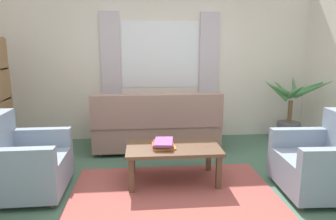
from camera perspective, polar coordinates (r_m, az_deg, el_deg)
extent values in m
plane|color=#476B56|center=(3.39, 1.12, -16.11)|extent=(6.24, 6.24, 0.00)
cube|color=silver|center=(5.24, -1.49, 8.80)|extent=(5.32, 0.12, 2.60)
cube|color=white|center=(5.18, -1.45, 10.42)|extent=(1.30, 0.01, 1.10)
cube|color=silver|center=(5.16, -10.82, 10.21)|extent=(0.32, 0.06, 1.40)
cube|color=silver|center=(5.27, 7.77, 10.35)|extent=(0.32, 0.06, 1.40)
cube|color=#9E4C47|center=(3.38, 1.12, -16.02)|extent=(2.24, 1.61, 0.01)
cube|color=gray|center=(4.77, -2.21, -4.36)|extent=(1.90, 0.80, 0.38)
cube|color=gray|center=(4.35, -2.05, -0.12)|extent=(1.90, 0.20, 0.48)
cube|color=gray|center=(4.81, 8.16, -0.52)|extent=(0.16, 0.80, 0.24)
cube|color=gray|center=(4.73, -12.83, -0.92)|extent=(0.16, 0.80, 0.24)
cylinder|color=brown|center=(5.23, 7.03, -5.49)|extent=(0.06, 0.06, 0.06)
cylinder|color=brown|center=(5.15, -11.89, -5.91)|extent=(0.06, 0.06, 0.06)
cylinder|color=brown|center=(4.67, 8.56, -7.69)|extent=(0.06, 0.06, 0.06)
cylinder|color=brown|center=(4.59, -12.76, -8.22)|extent=(0.06, 0.06, 0.06)
cube|color=gray|center=(3.69, -24.96, -10.73)|extent=(0.81, 0.85, 0.36)
cube|color=gray|center=(3.27, -27.42, -8.40)|extent=(0.80, 0.13, 0.22)
cube|color=gray|center=(3.92, -23.67, -4.81)|extent=(0.80, 0.13, 0.22)
cylinder|color=brown|center=(3.39, -21.19, -16.38)|extent=(0.05, 0.05, 0.06)
cylinder|color=brown|center=(3.98, -18.65, -11.80)|extent=(0.05, 0.05, 0.06)
cylinder|color=brown|center=(4.17, -27.44, -11.46)|extent=(0.05, 0.05, 0.06)
cube|color=gray|center=(3.74, 26.44, -10.54)|extent=(0.83, 0.87, 0.36)
cube|color=gray|center=(3.95, 24.33, -4.73)|extent=(0.80, 0.15, 0.22)
cylinder|color=brown|center=(3.97, 19.61, -11.96)|extent=(0.05, 0.05, 0.06)
cylinder|color=brown|center=(3.42, 24.04, -16.40)|extent=(0.05, 0.05, 0.06)
cylinder|color=brown|center=(4.25, 27.78, -11.08)|extent=(0.05, 0.05, 0.06)
cube|color=brown|center=(3.58, 0.99, -7.16)|extent=(1.10, 0.64, 0.04)
cube|color=brown|center=(3.40, -6.98, -12.29)|extent=(0.06, 0.06, 0.40)
cube|color=brown|center=(3.50, 9.60, -11.63)|extent=(0.06, 0.06, 0.40)
cube|color=brown|center=(3.88, -6.74, -9.13)|extent=(0.06, 0.06, 0.40)
cube|color=brown|center=(3.97, 7.71, -8.66)|extent=(0.06, 0.06, 0.40)
cube|color=orange|center=(3.56, -0.87, -6.76)|extent=(0.28, 0.33, 0.02)
cube|color=#B23833|center=(3.55, -0.92, -6.43)|extent=(0.26, 0.29, 0.03)
cube|color=#7F478C|center=(3.53, -0.83, -6.03)|extent=(0.25, 0.36, 0.03)
cylinder|color=#56565B|center=(5.44, 21.81, -3.97)|extent=(0.38, 0.38, 0.35)
cylinder|color=brown|center=(5.36, 22.10, -0.28)|extent=(0.07, 0.07, 0.37)
cone|color=#47894C|center=(5.44, 25.76, 4.10)|extent=(0.68, 0.15, 0.34)
cone|color=#47894C|center=(5.60, 22.76, 4.33)|extent=(0.33, 0.58, 0.39)
cone|color=#47894C|center=(5.49, 20.67, 3.92)|extent=(0.18, 0.50, 0.32)
cone|color=#47894C|center=(5.27, 19.77, 3.63)|extent=(0.45, 0.24, 0.39)
cone|color=#47894C|center=(5.08, 20.20, 3.73)|extent=(0.57, 0.35, 0.33)
cone|color=#47894C|center=(5.02, 23.23, 3.30)|extent=(0.18, 0.56, 0.35)
cone|color=#47894C|center=(5.19, 25.93, 3.70)|extent=(0.44, 0.57, 0.43)
cube|color=olive|center=(5.03, -29.10, 1.98)|extent=(0.30, 0.04, 1.70)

